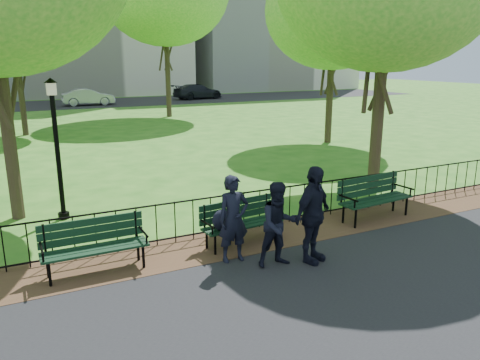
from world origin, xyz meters
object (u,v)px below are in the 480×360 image
lamppost (57,144)px  sedan_silver (88,97)px  park_bench_main (233,218)px  tree_mid_e (334,10)px  person_right (313,215)px  sedan_dark (198,91)px  park_bench_right_a (373,193)px  person_mid (279,225)px  park_bench_left_a (94,240)px  tree_far_c (13,23)px  person_left (234,219)px

lamppost → sedan_silver: bearing=79.9°
park_bench_main → lamppost: lamppost is taller
tree_mid_e → person_right: 14.12m
person_right → sedan_dark: size_ratio=0.39×
park_bench_right_a → person_mid: 3.62m
park_bench_left_a → sedan_silver: 32.13m
park_bench_right_a → sedan_dark: (8.66, 33.53, 0.06)m
person_mid → sedan_dark: (12.05, 34.81, -0.11)m
tree_far_c → sedan_silver: tree_far_c is taller
person_right → park_bench_main: bearing=103.0°
park_bench_right_a → tree_far_c: (-6.89, 17.47, 4.71)m
park_bench_right_a → lamppost: lamppost is taller
park_bench_right_a → sedan_dark: 34.63m
lamppost → sedan_dark: bearing=63.1°
tree_far_c → park_bench_main: bearing=-79.9°
park_bench_left_a → tree_far_c: 18.12m
lamppost → tree_far_c: (-0.23, 14.17, 3.54)m
park_bench_left_a → person_left: bearing=-16.6°
park_bench_main → tree_mid_e: (9.19, 9.14, 5.12)m
sedan_dark → person_right: bearing=152.3°
tree_far_c → person_right: bearing=-77.6°
sedan_silver → person_mid: bearing=177.9°
park_bench_main → tree_mid_e: tree_mid_e is taller
park_bench_right_a → tree_far_c: bearing=106.4°
person_mid → lamppost: bearing=130.2°
tree_far_c → person_left: 18.96m
park_bench_left_a → sedan_silver: bearing=80.9°
person_mid → person_right: bearing=-6.6°
park_bench_right_a → person_left: (-4.03, -0.72, 0.21)m
tree_far_c → person_right: size_ratio=4.16×
sedan_silver → park_bench_right_a: bearing=-176.1°
park_bench_left_a → person_mid: bearing=-22.8°
tree_mid_e → sedan_dark: 25.20m
person_left → lamppost: bearing=125.0°
person_left → sedan_silver: 32.56m
person_mid → person_left: bearing=143.8°
person_left → sedan_dark: person_left is taller
tree_far_c → person_left: tree_far_c is taller
park_bench_right_a → sedan_dark: bearing=70.5°
lamppost → sedan_silver: size_ratio=0.81×
tree_mid_e → sedan_silver: size_ratio=2.00×
lamppost → person_left: size_ratio=2.00×
person_mid → park_bench_left_a: bearing=162.2°
park_bench_left_a → tree_mid_e: tree_mid_e is taller
lamppost → person_right: bearing=-50.2°
tree_mid_e → sedan_silver: 24.29m
park_bench_left_a → tree_far_c: bearing=91.0°
person_mid → sedan_dark: size_ratio=0.34×
lamppost → person_mid: (3.27, -4.58, -1.00)m
tree_mid_e → person_right: size_ratio=4.46×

